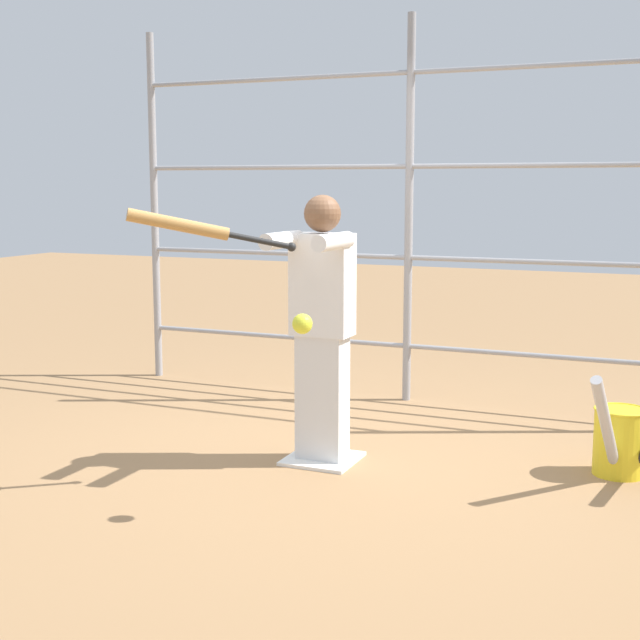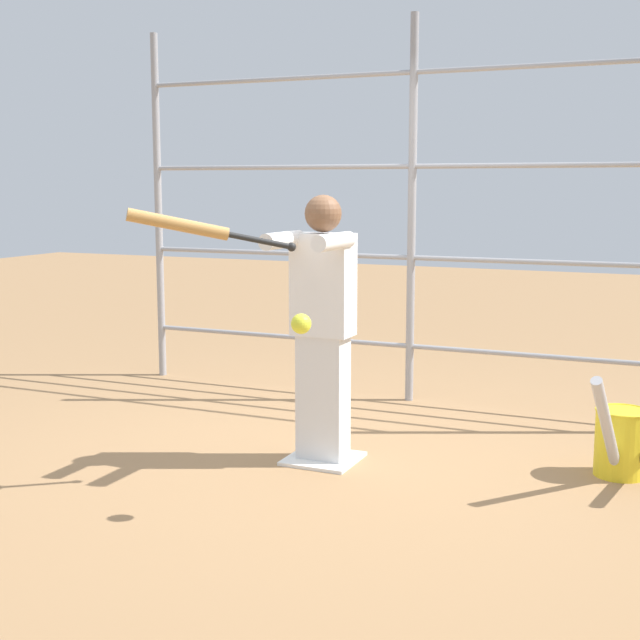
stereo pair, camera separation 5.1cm
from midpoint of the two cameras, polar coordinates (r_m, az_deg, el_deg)
ground_plane at (r=5.25m, az=-0.13°, el=-8.97°), size 24.00×24.00×0.00m
home_plate at (r=5.25m, az=-0.13°, el=-8.87°), size 0.40×0.40×0.02m
fence_backstop at (r=6.51m, az=5.49°, el=6.88°), size 4.41×0.06×2.78m
batter at (r=5.05m, az=-0.20°, el=-0.01°), size 0.39×0.52×1.54m
baseball_bat_swinging at (r=4.53m, az=-8.45°, el=5.88°), size 0.69×0.58×0.23m
softball_in_flight at (r=4.15m, az=-1.49°, el=-0.25°), size 0.10×0.10×0.10m
bat_bucket at (r=5.17m, az=18.57°, el=-7.21°), size 0.71×0.72×0.71m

